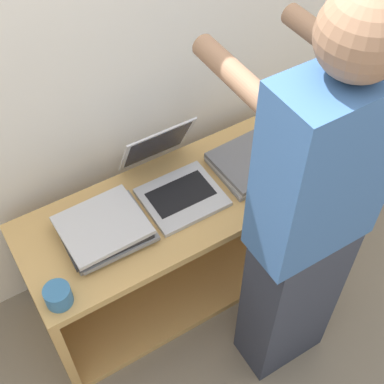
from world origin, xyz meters
TOP-DOWN VIEW (x-y plane):
  - ground_plane at (0.00, 0.00)m, footprint 12.00×12.00m
  - wall_back at (0.00, 0.62)m, footprint 8.00×0.05m
  - cart at (0.00, 0.32)m, footprint 1.37×0.51m
  - laptop_open at (0.00, 0.32)m, footprint 0.31×0.40m
  - laptop_stack_left at (-0.34, 0.26)m, footprint 0.34×0.29m
  - laptop_stack_right at (0.35, 0.26)m, footprint 0.32×0.29m
  - person at (0.18, -0.25)m, footprint 0.40×0.53m
  - mug at (-0.61, 0.08)m, footprint 0.10×0.10m

SIDE VIEW (x-z plane):
  - ground_plane at x=0.00m, z-range 0.00..0.00m
  - cart at x=0.00m, z-range 0.00..0.61m
  - laptop_stack_right at x=0.35m, z-range 0.61..0.66m
  - laptop_stack_left at x=-0.34m, z-range 0.61..0.68m
  - mug at x=-0.61m, z-range 0.61..0.69m
  - laptop_open at x=0.00m, z-range 0.53..0.79m
  - person at x=0.18m, z-range 0.01..1.72m
  - wall_back at x=0.00m, z-range 0.00..2.40m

